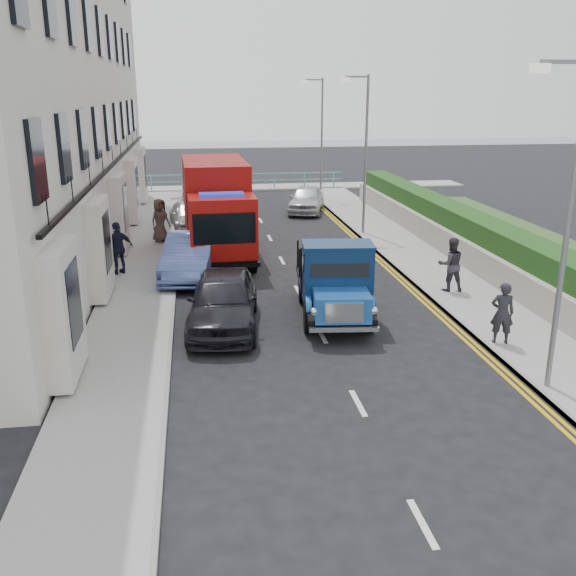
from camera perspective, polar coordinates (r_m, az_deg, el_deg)
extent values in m
plane|color=black|center=(15.71, 4.44, -6.85)|extent=(120.00, 120.00, 0.00)
cube|color=gray|center=(23.91, -12.67, 1.46)|extent=(2.40, 38.00, 0.12)
cube|color=gray|center=(25.32, 11.74, 2.40)|extent=(2.60, 38.00, 0.12)
cube|color=gray|center=(43.55, -3.98, 8.88)|extent=(30.00, 2.50, 0.12)
plane|color=slate|center=(74.31, -5.91, 12.27)|extent=(120.00, 120.00, 0.00)
cube|color=beige|center=(27.68, -22.40, 17.29)|extent=(6.00, 30.00, 14.00)
cube|color=black|center=(27.29, -15.04, 10.81)|extent=(0.12, 28.00, 0.10)
cube|color=#B2AD9E|center=(25.67, 14.55, 3.54)|extent=(0.30, 28.00, 1.00)
cube|color=#183D13|center=(25.86, 16.05, 4.43)|extent=(1.20, 28.00, 1.70)
cube|color=#59B2A5|center=(42.63, -3.93, 10.08)|extent=(13.00, 0.08, 0.06)
cube|color=#59B2A5|center=(42.68, -3.91, 9.50)|extent=(13.00, 0.06, 0.05)
cylinder|color=slate|center=(14.45, 23.52, 4.22)|extent=(0.12, 0.12, 7.00)
cube|color=slate|center=(13.90, 23.42, 17.97)|extent=(1.00, 0.08, 0.08)
cube|color=beige|center=(13.65, 21.48, 17.71)|extent=(0.35, 0.18, 0.18)
cylinder|color=slate|center=(29.12, 6.92, 11.44)|extent=(0.12, 0.12, 7.00)
cube|color=slate|center=(28.85, 6.16, 18.18)|extent=(1.00, 0.08, 0.08)
cube|color=beige|center=(28.73, 5.14, 17.97)|extent=(0.35, 0.18, 0.18)
cylinder|color=slate|center=(38.82, 3.01, 12.98)|extent=(0.12, 0.12, 7.00)
cube|color=slate|center=(38.62, 2.33, 18.01)|extent=(1.00, 0.08, 0.08)
cube|color=beige|center=(38.53, 1.56, 17.84)|extent=(0.35, 0.18, 0.18)
cylinder|color=black|center=(17.55, 1.85, -2.55)|extent=(0.34, 0.93, 0.91)
cylinder|color=black|center=(17.74, 7.25, -2.46)|extent=(0.34, 0.93, 0.91)
cylinder|color=black|center=(20.07, 1.33, 0.03)|extent=(0.34, 0.93, 0.91)
cylinder|color=black|center=(20.24, 6.06, 0.08)|extent=(0.34, 0.93, 0.91)
cube|color=black|center=(18.83, 4.12, -0.76)|extent=(2.29, 4.73, 0.17)
cube|color=#1F58AB|center=(17.07, 4.77, -1.50)|extent=(1.60, 1.39, 0.68)
cube|color=silver|center=(16.47, 5.02, -2.21)|extent=(1.00, 0.18, 0.52)
cube|color=#0E274D|center=(17.94, 4.40, 1.27)|extent=(2.01, 1.34, 1.66)
cube|color=black|center=(19.85, 3.78, 0.86)|extent=(2.27, 2.86, 0.11)
cylinder|color=black|center=(23.19, -8.28, 2.43)|extent=(0.35, 1.08, 1.07)
cylinder|color=black|center=(23.33, -3.26, 2.68)|extent=(0.35, 1.08, 1.07)
cylinder|color=black|center=(26.12, -8.54, 4.10)|extent=(0.35, 1.08, 1.07)
cylinder|color=black|center=(26.24, -4.07, 4.32)|extent=(0.35, 1.08, 1.07)
cylinder|color=black|center=(28.21, -8.69, 5.08)|extent=(0.35, 1.08, 1.07)
cylinder|color=black|center=(28.32, -4.54, 5.27)|extent=(0.35, 1.08, 1.07)
cube|color=black|center=(25.64, -6.24, 4.40)|extent=(2.46, 6.88, 0.24)
cube|color=#9A0F0B|center=(22.96, -5.85, 5.50)|extent=(2.39, 1.92, 2.14)
cube|color=black|center=(22.07, -5.68, 5.28)|extent=(2.14, 0.15, 1.07)
cube|color=maroon|center=(26.41, -6.51, 8.10)|extent=(2.59, 5.14, 2.92)
imported|color=black|center=(17.90, -5.78, -1.10)|extent=(2.33, 4.80, 1.58)
imported|color=#4C5FA3|center=(22.92, -8.68, 2.83)|extent=(2.22, 4.81, 1.53)
imported|color=#A6A6AB|center=(31.09, -8.70, 6.36)|extent=(2.22, 4.43, 1.24)
imported|color=black|center=(40.17, -7.34, 8.98)|extent=(2.32, 4.98, 1.38)
imported|color=silver|center=(34.96, 1.66, 7.91)|extent=(2.78, 4.50, 1.43)
imported|color=#222228|center=(17.28, 18.51, -2.12)|extent=(0.68, 0.54, 1.63)
imported|color=#362F3A|center=(21.33, 14.27, 2.05)|extent=(0.90, 0.72, 1.75)
imported|color=black|center=(23.39, -14.84, 3.45)|extent=(1.16, 0.96, 1.85)
imported|color=#463C33|center=(28.01, -11.30, 5.92)|extent=(1.07, 1.03, 1.85)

